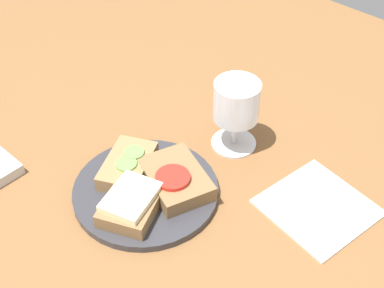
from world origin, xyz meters
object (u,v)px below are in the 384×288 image
at_px(sandwich_with_tomato, 176,179).
at_px(wine_glass, 236,105).
at_px(sandwich_with_cucumber, 128,165).
at_px(napkin, 318,207).
at_px(sandwich_with_cheese, 131,203).
at_px(plate, 146,191).

distance_m(sandwich_with_tomato, wine_glass, 0.15).
bearing_deg(sandwich_with_tomato, sandwich_with_cucumber, 110.86).
xyz_separation_m(sandwich_with_cucumber, napkin, (0.14, -0.25, -0.02)).
relative_size(sandwich_with_cucumber, sandwich_with_cheese, 1.05).
distance_m(sandwich_with_cheese, napkin, 0.27).
xyz_separation_m(plate, sandwich_with_cucumber, (0.01, 0.05, 0.02)).
bearing_deg(wine_glass, sandwich_with_cheese, 177.82).
relative_size(sandwich_with_cheese, napkin, 0.81).
distance_m(plate, sandwich_with_cucumber, 0.05).
xyz_separation_m(sandwich_with_tomato, napkin, (0.12, -0.18, -0.02)).
distance_m(sandwich_with_cheese, wine_glass, 0.22).
xyz_separation_m(plate, wine_glass, (0.18, -0.03, 0.07)).
bearing_deg(sandwich_with_cheese, plate, 21.71).
bearing_deg(sandwich_with_cheese, sandwich_with_tomato, -8.69).
bearing_deg(sandwich_with_cheese, sandwich_with_cucumber, 51.51).
distance_m(plate, wine_glass, 0.19).
height_order(sandwich_with_cucumber, napkin, sandwich_with_cucumber).
bearing_deg(wine_glass, sandwich_with_cucumber, 157.43).
bearing_deg(sandwich_with_tomato, wine_glass, 1.43).
relative_size(plate, sandwich_with_tomato, 1.65).
relative_size(sandwich_with_cheese, sandwich_with_tomato, 0.87).
distance_m(plate, sandwich_with_tomato, 0.05).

